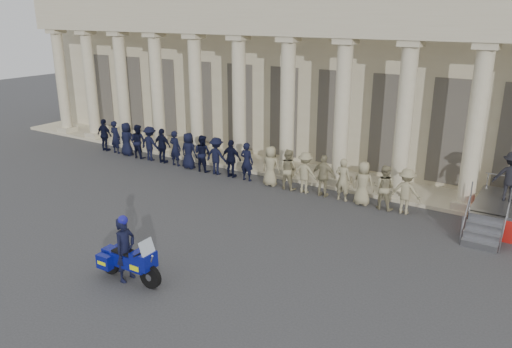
# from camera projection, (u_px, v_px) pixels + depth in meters

# --- Properties ---
(ground) EXTENTS (90.00, 90.00, 0.00)m
(ground) POSITION_uv_depth(u_px,v_px,m) (199.00, 250.00, 16.02)
(ground) COLOR #39393C
(ground) RESTS_ON ground
(building) EXTENTS (40.00, 12.50, 9.00)m
(building) POSITION_uv_depth(u_px,v_px,m) (372.00, 66.00, 26.40)
(building) COLOR #C5B894
(building) RESTS_ON ground
(officer_rank) EXTENTS (17.56, 0.67, 1.76)m
(officer_rank) POSITION_uv_depth(u_px,v_px,m) (232.00, 159.00, 22.74)
(officer_rank) COLOR black
(officer_rank) RESTS_ON ground
(motorcycle) EXTENTS (2.24, 0.92, 1.43)m
(motorcycle) POSITION_uv_depth(u_px,v_px,m) (130.00, 261.00, 14.02)
(motorcycle) COLOR black
(motorcycle) RESTS_ON ground
(rider) EXTENTS (0.47, 0.70, 1.98)m
(rider) POSITION_uv_depth(u_px,v_px,m) (125.00, 248.00, 13.97)
(rider) COLOR black
(rider) RESTS_ON ground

